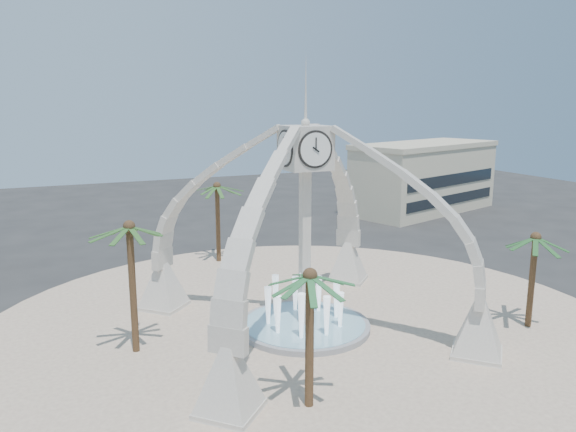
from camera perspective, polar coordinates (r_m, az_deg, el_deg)
name	(u,v)px	position (r m, az deg, el deg)	size (l,w,h in m)	color
ground	(304,329)	(34.92, 1.66, -11.43)	(140.00, 140.00, 0.00)	#282828
plaza	(304,329)	(34.91, 1.66, -11.38)	(40.00, 40.00, 0.06)	beige
clock_tower	(305,226)	(32.93, 1.73, -0.98)	(17.94, 17.94, 16.30)	beige
fountain	(304,325)	(34.81, 1.67, -10.99)	(8.00, 8.00, 3.62)	#99989B
building_ne	(424,177)	(72.53, 13.68, 3.87)	(21.87, 14.17, 8.60)	#C2B798
palm_east	(536,239)	(36.63, 23.86, -2.12)	(5.25, 5.25, 6.43)	brown
palm_west	(129,229)	(30.92, -15.83, -1.27)	(4.12, 4.12, 7.90)	brown
palm_north	(217,187)	(47.80, -7.22, 2.92)	(4.66, 4.66, 7.41)	brown
palm_south	(310,278)	(24.51, 2.25, -6.27)	(4.78, 4.78, 7.02)	brown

